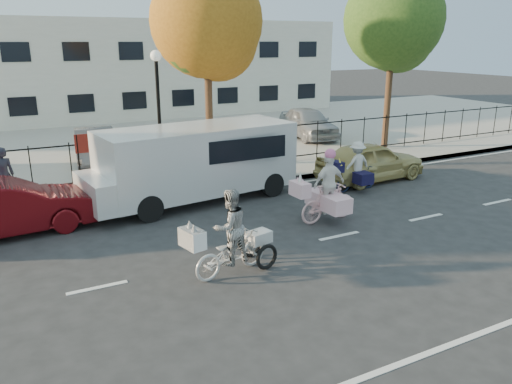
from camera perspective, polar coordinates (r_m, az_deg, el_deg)
ground at (r=11.48m, az=-2.71°, el=-7.65°), size 120.00×120.00×0.00m
road_markings at (r=11.48m, az=-2.71°, el=-7.63°), size 60.00×9.52×0.01m
curb at (r=15.89m, az=-10.43°, el=-0.55°), size 60.00×0.10×0.15m
sidewalk at (r=16.86m, az=-11.50°, el=0.40°), size 60.00×2.20×0.15m
parking_lot at (r=25.32m, az=-17.27°, el=5.48°), size 60.00×15.60×0.15m
iron_fence at (r=17.68m, az=-12.68°, el=3.87°), size 58.00×0.06×1.50m
building at (r=34.81m, az=-20.91°, el=12.95°), size 34.00×10.00×6.00m
lamppost at (r=17.08m, az=-11.15°, el=11.05°), size 0.36×0.36×4.33m
street_sign at (r=16.82m, az=-18.52°, el=4.55°), size 0.85×0.06×1.80m
zebra_trike at (r=10.55m, az=-2.91°, el=-5.68°), size 2.18×1.14×1.87m
unicorn_bike at (r=13.66m, az=8.17°, el=-0.36°), size 2.02×1.40×2.04m
bull_bike at (r=16.71m, az=11.34°, el=2.34°), size 1.75×1.19×1.64m
white_van at (r=15.33m, az=-7.01°, el=3.61°), size 6.70×2.89×2.30m
red_sedan at (r=14.10m, az=-26.64°, el=-1.63°), size 4.48×1.86×1.44m
gold_sedan at (r=18.04m, az=12.97°, el=3.45°), size 4.19×1.88×1.40m
pedestrian at (r=16.36m, az=-26.90°, el=1.72°), size 0.67×0.48×1.69m
lot_car_c at (r=20.23m, az=-17.88°, el=4.89°), size 1.96×4.30×1.37m
lot_car_d at (r=25.00m, az=5.97°, el=7.90°), size 2.38×4.54×1.47m
tree_mid at (r=19.14m, az=-5.30°, el=18.25°), size 4.08×4.08×7.48m
tree_east at (r=23.16m, az=15.60°, el=17.94°), size 4.22×4.22×7.73m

